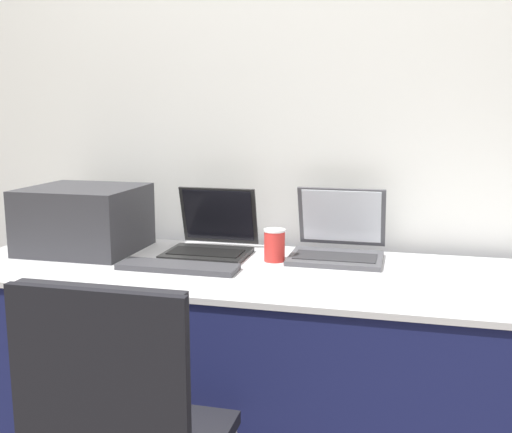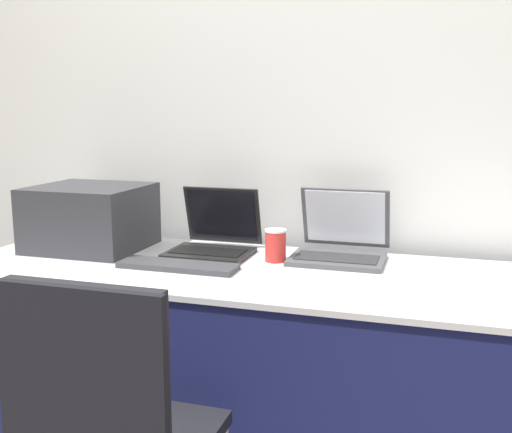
% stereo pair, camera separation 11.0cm
% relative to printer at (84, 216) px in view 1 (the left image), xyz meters
% --- Properties ---
extents(wall_back, '(8.00, 0.05, 2.60)m').
position_rel_printer_xyz_m(wall_back, '(0.81, 0.37, 0.37)').
color(wall_back, silver).
rests_on(wall_back, ground_plane).
extents(table, '(2.34, 0.74, 0.79)m').
position_rel_printer_xyz_m(table, '(0.81, -0.10, -0.53)').
color(table, '#191E51').
rests_on(table, ground_plane).
extents(printer, '(0.43, 0.39, 0.25)m').
position_rel_printer_xyz_m(printer, '(0.00, 0.00, 0.00)').
color(printer, '#333338').
rests_on(printer, table).
extents(laptop_left, '(0.31, 0.31, 0.25)m').
position_rel_printer_xyz_m(laptop_left, '(0.50, 0.08, -0.08)').
color(laptop_left, black).
rests_on(laptop_left, table).
extents(laptop_right, '(0.34, 0.35, 0.25)m').
position_rel_printer_xyz_m(laptop_right, '(0.99, 0.14, -0.08)').
color(laptop_right, '#4C4C51').
rests_on(laptop_right, table).
extents(external_keyboard, '(0.43, 0.12, 0.02)m').
position_rel_printer_xyz_m(external_keyboard, '(0.47, -0.19, -0.13)').
color(external_keyboard, '#3D3D42').
rests_on(external_keyboard, table).
extents(coffee_cup, '(0.08, 0.08, 0.12)m').
position_rel_printer_xyz_m(coffee_cup, '(0.77, 0.02, -0.08)').
color(coffee_cup, red).
rests_on(coffee_cup, table).
extents(chair, '(0.43, 0.46, 0.96)m').
position_rel_printer_xyz_m(chair, '(0.59, -0.87, -0.33)').
color(chair, black).
rests_on(chair, ground_plane).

